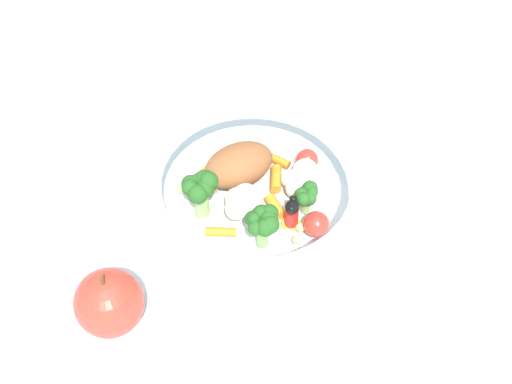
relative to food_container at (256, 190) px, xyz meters
The scene contains 3 objects.
ground_plane 0.04m from the food_container, 130.03° to the right, with size 2.40×2.40×0.00m, color silver.
food_container is the anchor object (origin of this frame).
loose_apple 0.21m from the food_container, 144.64° to the right, with size 0.07×0.07×0.08m.
Camera 1 is at (-0.08, -0.48, 0.62)m, focal length 49.44 mm.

